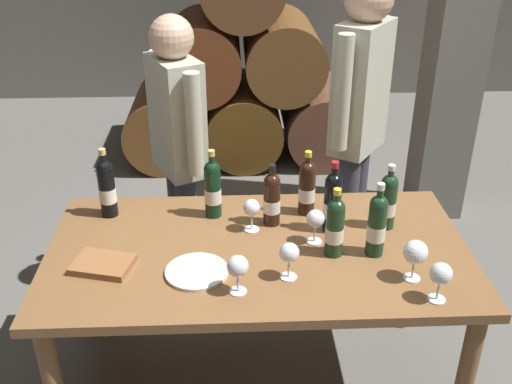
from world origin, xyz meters
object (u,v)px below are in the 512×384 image
at_px(wine_glass_1, 315,220).
at_px(wine_glass_5, 238,267).
at_px(tasting_notebook, 103,264).
at_px(dining_table, 258,267).
at_px(wine_bottle_5, 213,188).
at_px(wine_glass_4, 415,253).
at_px(wine_glass_0, 289,254).
at_px(wine_bottle_1, 272,198).
at_px(wine_bottle_7, 107,187).
at_px(wine_glass_3, 252,209).
at_px(wine_bottle_3, 388,201).
at_px(wine_bottle_6, 335,226).
at_px(wine_bottle_0, 332,202).
at_px(serving_plate, 197,272).
at_px(taster_seated_left, 178,142).
at_px(wine_bottle_2, 307,187).
at_px(wine_bottle_4, 377,224).
at_px(sommelier_presenting, 359,114).
at_px(wine_glass_2, 441,275).

xyz_separation_m(wine_glass_1, wine_glass_5, (-0.32, -0.32, 0.00)).
xyz_separation_m(wine_glass_1, tasting_notebook, (-0.83, -0.14, -0.09)).
bearing_deg(dining_table, wine_bottle_5, 124.15).
bearing_deg(wine_glass_4, wine_glass_0, 176.56).
bearing_deg(wine_bottle_1, wine_glass_4, -40.38).
relative_size(wine_bottle_7, wine_glass_3, 2.18).
xyz_separation_m(wine_bottle_3, wine_bottle_6, (-0.26, -0.20, 0.00)).
height_order(wine_bottle_3, wine_glass_5, wine_bottle_3).
height_order(wine_bottle_0, wine_glass_3, wine_bottle_0).
relative_size(wine_bottle_3, serving_plate, 1.21).
bearing_deg(wine_glass_1, wine_glass_3, 157.57).
height_order(wine_bottle_5, wine_glass_0, wine_bottle_5).
distance_m(wine_bottle_1, wine_bottle_5, 0.26).
height_order(dining_table, wine_bottle_3, wine_bottle_3).
bearing_deg(wine_bottle_5, wine_bottle_3, -9.89).
height_order(wine_bottle_1, wine_bottle_5, wine_bottle_5).
height_order(wine_bottle_0, taster_seated_left, taster_seated_left).
bearing_deg(wine_bottle_1, wine_glass_1, -43.49).
distance_m(wine_bottle_1, tasting_notebook, 0.74).
xyz_separation_m(wine_bottle_2, wine_bottle_7, (-0.87, 0.02, 0.01)).
relative_size(wine_glass_3, tasting_notebook, 0.66).
bearing_deg(wine_bottle_3, wine_bottle_4, -114.81).
bearing_deg(taster_seated_left, dining_table, -63.31).
xyz_separation_m(wine_bottle_6, wine_glass_0, (-0.19, -0.15, -0.02)).
bearing_deg(wine_glass_5, sommelier_presenting, 58.91).
xyz_separation_m(wine_bottle_2, tasting_notebook, (-0.83, -0.38, -0.11)).
bearing_deg(wine_glass_3, wine_bottle_5, 141.17).
bearing_deg(wine_glass_4, wine_glass_5, -175.47).
bearing_deg(wine_bottle_0, wine_bottle_5, 163.72).
xyz_separation_m(wine_bottle_2, wine_bottle_6, (0.07, -0.33, -0.00)).
distance_m(wine_glass_5, sommelier_presenting, 1.22).
height_order(wine_bottle_1, wine_glass_1, wine_bottle_1).
height_order(wine_bottle_2, taster_seated_left, taster_seated_left).
relative_size(wine_bottle_2, wine_bottle_3, 1.02).
height_order(wine_glass_2, wine_glass_3, wine_glass_2).
distance_m(wine_bottle_2, taster_seated_left, 0.74).
height_order(wine_bottle_1, serving_plate, wine_bottle_1).
bearing_deg(taster_seated_left, wine_glass_4, -45.74).
distance_m(dining_table, wine_glass_5, 0.36).
relative_size(dining_table, wine_bottle_1, 6.10).
distance_m(tasting_notebook, taster_seated_left, 0.87).
relative_size(wine_bottle_4, wine_glass_4, 1.91).
bearing_deg(dining_table, taster_seated_left, 116.69).
xyz_separation_m(wine_glass_1, taster_seated_left, (-0.59, 0.68, 0.06)).
height_order(wine_bottle_1, tasting_notebook, wine_bottle_1).
distance_m(wine_bottle_7, taster_seated_left, 0.51).
height_order(wine_bottle_4, tasting_notebook, wine_bottle_4).
bearing_deg(wine_bottle_1, wine_glass_0, -84.64).
bearing_deg(wine_bottle_3, serving_plate, -158.98).
xyz_separation_m(wine_glass_3, serving_plate, (-0.22, -0.30, -0.10)).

